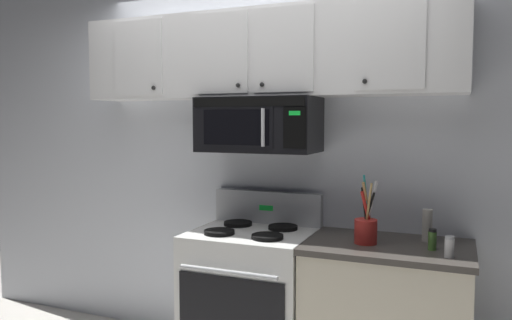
% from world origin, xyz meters
% --- Properties ---
extents(back_wall, '(5.20, 0.10, 2.70)m').
position_xyz_m(back_wall, '(0.00, 0.79, 1.35)').
color(back_wall, silver).
rests_on(back_wall, ground_plane).
extents(stove_range, '(0.76, 0.69, 1.12)m').
position_xyz_m(stove_range, '(0.00, 0.42, 0.47)').
color(stove_range, white).
rests_on(stove_range, ground_plane).
extents(over_range_microwave, '(0.76, 0.43, 0.35)m').
position_xyz_m(over_range_microwave, '(-0.00, 0.54, 1.58)').
color(over_range_microwave, black).
extents(upper_cabinets, '(2.50, 0.36, 0.55)m').
position_xyz_m(upper_cabinets, '(-0.00, 0.57, 2.02)').
color(upper_cabinets, silver).
extents(counter_segment, '(0.93, 0.65, 0.90)m').
position_xyz_m(counter_segment, '(0.84, 0.43, 0.45)').
color(counter_segment, beige).
rests_on(counter_segment, ground_plane).
extents(utensil_crock_red, '(0.13, 0.13, 0.39)m').
position_xyz_m(utensil_crock_red, '(0.72, 0.39, 0.99)').
color(utensil_crock_red, red).
rests_on(utensil_crock_red, counter_segment).
extents(salt_shaker, '(0.05, 0.05, 0.11)m').
position_xyz_m(salt_shaker, '(1.17, 0.25, 0.96)').
color(salt_shaker, white).
rests_on(salt_shaker, counter_segment).
extents(pepper_mill, '(0.06, 0.06, 0.19)m').
position_xyz_m(pepper_mill, '(1.04, 0.57, 0.99)').
color(pepper_mill, '#B7B2A8').
rests_on(pepper_mill, counter_segment).
extents(spice_jar, '(0.04, 0.04, 0.12)m').
position_xyz_m(spice_jar, '(1.08, 0.38, 0.96)').
color(spice_jar, '#4C7F33').
rests_on(spice_jar, counter_segment).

